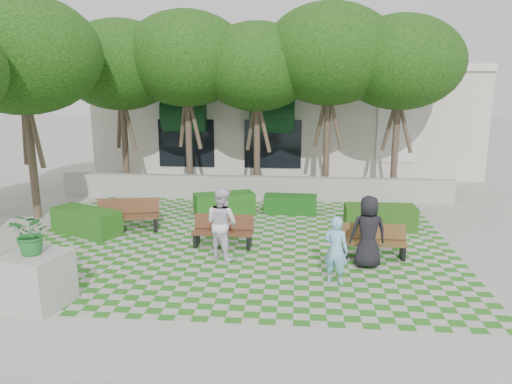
# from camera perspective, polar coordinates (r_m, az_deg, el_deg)

# --- Properties ---
(ground) EXTENTS (90.00, 90.00, 0.00)m
(ground) POSITION_cam_1_polar(r_m,az_deg,el_deg) (13.39, -2.72, -7.28)
(ground) COLOR gray
(ground) RESTS_ON ground
(lawn) EXTENTS (12.00, 12.00, 0.00)m
(lawn) POSITION_cam_1_polar(r_m,az_deg,el_deg) (14.32, -2.18, -5.86)
(lawn) COLOR #2B721E
(lawn) RESTS_ON ground
(sidewalk_south) EXTENTS (16.00, 2.00, 0.01)m
(sidewalk_south) POSITION_cam_1_polar(r_m,az_deg,el_deg) (9.20, -6.83, -17.51)
(sidewalk_south) COLOR #9E9B93
(sidewalk_south) RESTS_ON ground
(retaining_wall) EXTENTS (15.00, 0.36, 0.90)m
(retaining_wall) POSITION_cam_1_polar(r_m,az_deg,el_deg) (19.18, -0.25, 0.49)
(retaining_wall) COLOR #9E9B93
(retaining_wall) RESTS_ON ground
(bench_east) EXTENTS (1.66, 0.59, 0.87)m
(bench_east) POSITION_cam_1_polar(r_m,az_deg,el_deg) (13.52, 13.36, -5.56)
(bench_east) COLOR brown
(bench_east) RESTS_ON ground
(bench_mid) EXTENTS (1.69, 0.61, 0.88)m
(bench_mid) POSITION_cam_1_polar(r_m,az_deg,el_deg) (13.97, -3.78, -4.56)
(bench_mid) COLOR #4F2A1B
(bench_mid) RESTS_ON ground
(bench_west) EXTENTS (1.95, 0.99, 0.98)m
(bench_west) POSITION_cam_1_polar(r_m,az_deg,el_deg) (15.82, -14.39, -2.65)
(bench_west) COLOR #52301C
(bench_west) RESTS_ON ground
(hedge_east) EXTENTS (2.17, 0.91, 0.75)m
(hedge_east) POSITION_cam_1_polar(r_m,az_deg,el_deg) (15.95, 13.97, -2.84)
(hedge_east) COLOR #204913
(hedge_east) RESTS_ON ground
(hedge_midright) EXTENTS (1.83, 0.79, 0.63)m
(hedge_midright) POSITION_cam_1_polar(r_m,az_deg,el_deg) (17.33, 3.96, -1.40)
(hedge_midright) COLOR #134713
(hedge_midright) RESTS_ON ground
(hedge_midleft) EXTENTS (2.19, 1.50, 0.71)m
(hedge_midleft) POSITION_cam_1_polar(r_m,az_deg,el_deg) (17.26, -3.65, -1.31)
(hedge_midleft) COLOR #1A5015
(hedge_midleft) RESTS_ON ground
(hedge_west) EXTENTS (2.32, 1.69, 0.76)m
(hedge_west) POSITION_cam_1_polar(r_m,az_deg,el_deg) (15.92, -18.82, -3.20)
(hedge_west) COLOR #1E5015
(hedge_west) RESTS_ON ground
(planter_front) EXTENTS (1.37, 1.37, 2.02)m
(planter_front) POSITION_cam_1_polar(r_m,az_deg,el_deg) (11.29, -23.88, -8.01)
(planter_front) COLOR #9E9B93
(planter_front) RESTS_ON ground
(person_blue) EXTENTS (0.69, 0.58, 1.60)m
(person_blue) POSITION_cam_1_polar(r_m,az_deg,el_deg) (11.59, 9.11, -6.54)
(person_blue) COLOR #7DC1E5
(person_blue) RESTS_ON ground
(person_dark) EXTENTS (0.96, 0.69, 1.82)m
(person_dark) POSITION_cam_1_polar(r_m,az_deg,el_deg) (12.66, 12.69, -4.46)
(person_dark) COLOR black
(person_dark) RESTS_ON ground
(person_white) EXTENTS (1.16, 1.10, 1.89)m
(person_white) POSITION_cam_1_polar(r_m,az_deg,el_deg) (12.97, -3.93, -3.57)
(person_white) COLOR white
(person_white) RESTS_ON ground
(tree_row) EXTENTS (17.70, 13.40, 7.41)m
(tree_row) POSITION_cam_1_polar(r_m,az_deg,el_deg) (18.72, -6.22, 14.68)
(tree_row) COLOR #47382B
(tree_row) RESTS_ON ground
(building) EXTENTS (18.00, 8.92, 5.15)m
(building) POSITION_cam_1_polar(r_m,az_deg,el_deg) (26.60, 3.35, 8.57)
(building) COLOR beige
(building) RESTS_ON ground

